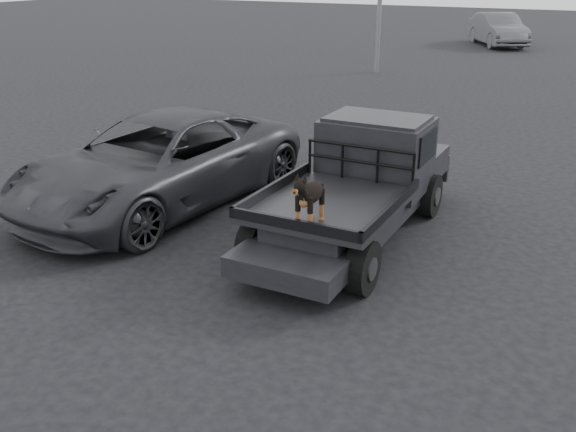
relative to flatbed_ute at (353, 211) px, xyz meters
The scene contains 7 objects.
ground 2.11m from the flatbed_ute, 81.56° to the right, with size 120.00×120.00×0.00m, color black.
flatbed_ute is the anchor object (origin of this frame).
ute_cab 1.31m from the flatbed_ute, 90.00° to the left, with size 1.72×1.30×0.88m, color black, non-canonical shape.
headache_rack 0.76m from the flatbed_ute, 90.00° to the left, with size 1.80×0.08×0.55m, color black, non-canonical shape.
dog 2.02m from the flatbed_ute, 86.86° to the right, with size 0.32×0.60×0.74m, color black, non-canonical shape.
parked_suv 3.72m from the flatbed_ute, behind, with size 2.70×5.86×1.63m, color #313236.
distant_car_a 27.56m from the flatbed_ute, 95.99° to the left, with size 1.77×5.07×1.67m, color #505156.
Camera 1 is at (3.20, -6.96, 4.18)m, focal length 40.00 mm.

